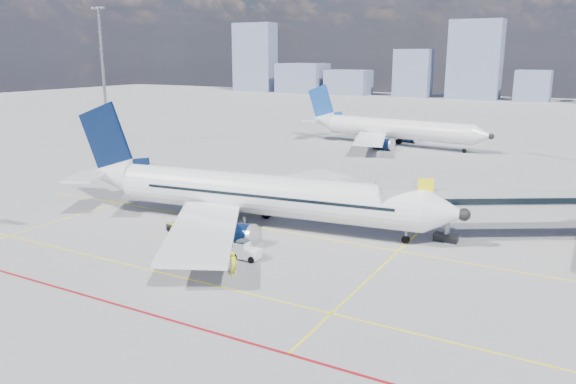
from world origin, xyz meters
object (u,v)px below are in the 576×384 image
(cargo_dolly, at_px, (199,242))
(ramp_worker, at_px, (234,264))
(belt_loader, at_px, (184,228))
(second_aircraft, at_px, (390,129))
(main_aircraft, at_px, (249,194))
(baggage_tug, at_px, (245,251))

(cargo_dolly, bearing_deg, ramp_worker, -12.56)
(belt_loader, bearing_deg, cargo_dolly, -26.00)
(second_aircraft, bearing_deg, main_aircraft, -78.81)
(cargo_dolly, distance_m, ramp_worker, 5.53)
(second_aircraft, relative_size, baggage_tug, 16.26)
(cargo_dolly, relative_size, ramp_worker, 2.23)
(second_aircraft, bearing_deg, cargo_dolly, -78.35)
(baggage_tug, xyz_separation_m, belt_loader, (-8.94, 2.92, -0.18))
(ramp_worker, bearing_deg, second_aircraft, 7.29)
(baggage_tug, bearing_deg, belt_loader, 159.87)
(cargo_dolly, height_order, belt_loader, belt_loader)
(main_aircraft, distance_m, cargo_dolly, 10.15)
(main_aircraft, distance_m, belt_loader, 7.30)
(baggage_tug, distance_m, belt_loader, 9.41)
(ramp_worker, bearing_deg, baggage_tug, 17.51)
(ramp_worker, bearing_deg, main_aircraft, 26.24)
(baggage_tug, bearing_deg, ramp_worker, -72.80)
(baggage_tug, xyz_separation_m, ramp_worker, (1.20, -3.43, 0.22))
(cargo_dolly, xyz_separation_m, ramp_worker, (5.09, -2.16, -0.25))
(second_aircraft, xyz_separation_m, belt_loader, (0.66, -61.67, -2.64))
(second_aircraft, height_order, baggage_tug, second_aircraft)
(cargo_dolly, xyz_separation_m, belt_loader, (-5.05, 4.19, -0.65))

